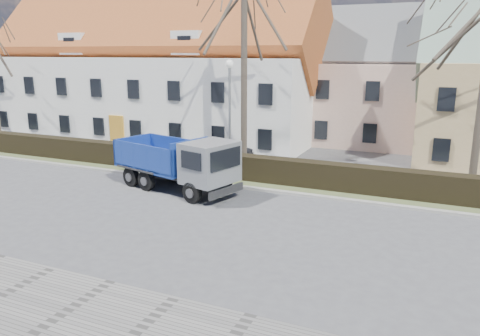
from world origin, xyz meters
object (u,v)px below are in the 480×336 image
at_px(parked_car_a, 229,147).
at_px(cart_frame, 210,178).
at_px(dump_truck, 173,162).
at_px(streetlight, 230,118).

bearing_deg(parked_car_a, cart_frame, -175.19).
bearing_deg(cart_frame, parked_car_a, 107.01).
relative_size(dump_truck, cart_frame, 10.74).
bearing_deg(dump_truck, streetlight, 86.41).
relative_size(streetlight, cart_frame, 9.83).
relative_size(streetlight, parked_car_a, 1.78).
bearing_deg(cart_frame, dump_truck, -131.46).
bearing_deg(parked_car_a, dump_truck, 172.41).
xyz_separation_m(streetlight, parked_car_a, (-1.95, 3.99, -2.54)).
bearing_deg(streetlight, dump_truck, -109.03).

